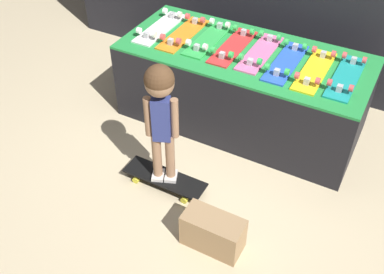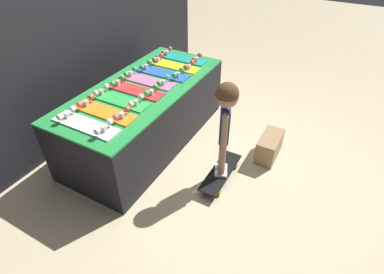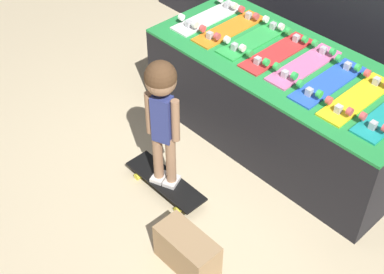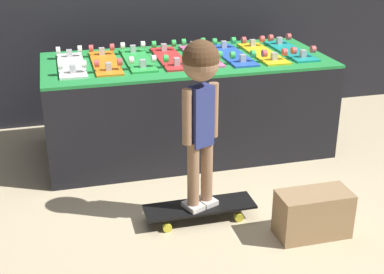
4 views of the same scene
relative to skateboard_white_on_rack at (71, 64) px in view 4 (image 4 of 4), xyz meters
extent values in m
plane|color=beige|center=(0.82, -0.61, -0.73)|extent=(16.00, 16.00, 0.00)
cube|color=black|center=(0.82, -0.01, -0.38)|extent=(2.06, 0.91, 0.69)
cube|color=#23893D|center=(0.82, -0.01, -0.03)|extent=(2.06, 0.91, 0.02)
cube|color=white|center=(0.00, 0.00, -0.01)|extent=(0.18, 0.65, 0.01)
cube|color=#B7B7BC|center=(0.00, 0.21, 0.02)|extent=(0.04, 0.04, 0.05)
cylinder|color=white|center=(0.08, 0.21, 0.05)|extent=(0.03, 0.05, 0.05)
cylinder|color=white|center=(-0.08, 0.21, 0.05)|extent=(0.03, 0.05, 0.05)
cube|color=#B7B7BC|center=(0.00, -0.21, 0.02)|extent=(0.04, 0.04, 0.05)
cylinder|color=white|center=(0.08, -0.21, 0.05)|extent=(0.03, 0.05, 0.05)
cylinder|color=white|center=(-0.08, -0.21, 0.05)|extent=(0.03, 0.05, 0.05)
cube|color=orange|center=(0.23, 0.00, -0.01)|extent=(0.18, 0.65, 0.01)
cube|color=#B7B7BC|center=(0.23, 0.21, 0.02)|extent=(0.04, 0.04, 0.05)
cylinder|color=#D84C4C|center=(0.31, 0.21, 0.05)|extent=(0.03, 0.05, 0.05)
cylinder|color=#D84C4C|center=(0.16, 0.21, 0.05)|extent=(0.03, 0.05, 0.05)
cube|color=#B7B7BC|center=(0.23, -0.21, 0.02)|extent=(0.04, 0.04, 0.05)
cylinder|color=#D84C4C|center=(0.31, -0.21, 0.05)|extent=(0.03, 0.05, 0.05)
cylinder|color=#D84C4C|center=(0.16, -0.21, 0.05)|extent=(0.03, 0.05, 0.05)
cube|color=green|center=(0.47, 0.02, -0.01)|extent=(0.18, 0.65, 0.01)
cube|color=#B7B7BC|center=(0.47, 0.24, 0.02)|extent=(0.04, 0.04, 0.05)
cylinder|color=white|center=(0.54, 0.24, 0.05)|extent=(0.03, 0.05, 0.05)
cylinder|color=white|center=(0.39, 0.24, 0.05)|extent=(0.03, 0.05, 0.05)
cube|color=#B7B7BC|center=(0.47, -0.19, 0.02)|extent=(0.04, 0.04, 0.05)
cylinder|color=white|center=(0.54, -0.19, 0.05)|extent=(0.03, 0.05, 0.05)
cylinder|color=white|center=(0.39, -0.19, 0.05)|extent=(0.03, 0.05, 0.05)
cube|color=red|center=(0.70, 0.01, -0.01)|extent=(0.18, 0.65, 0.01)
cube|color=#B7B7BC|center=(0.70, 0.22, 0.02)|extent=(0.04, 0.04, 0.05)
cylinder|color=green|center=(0.78, 0.22, 0.05)|extent=(0.03, 0.05, 0.05)
cylinder|color=green|center=(0.62, 0.22, 0.05)|extent=(0.03, 0.05, 0.05)
cube|color=#B7B7BC|center=(0.70, -0.21, 0.02)|extent=(0.04, 0.04, 0.05)
cylinder|color=green|center=(0.78, -0.21, 0.05)|extent=(0.03, 0.05, 0.05)
cylinder|color=green|center=(0.62, -0.21, 0.05)|extent=(0.03, 0.05, 0.05)
cube|color=pink|center=(0.93, 0.02, -0.01)|extent=(0.18, 0.65, 0.01)
cube|color=#B7B7BC|center=(0.93, 0.23, 0.02)|extent=(0.04, 0.04, 0.05)
cylinder|color=green|center=(1.01, 0.23, 0.05)|extent=(0.03, 0.05, 0.05)
cylinder|color=green|center=(0.86, 0.23, 0.05)|extent=(0.03, 0.05, 0.05)
cube|color=#B7B7BC|center=(0.93, -0.20, 0.02)|extent=(0.04, 0.04, 0.05)
cylinder|color=green|center=(1.01, -0.20, 0.05)|extent=(0.03, 0.05, 0.05)
cylinder|color=green|center=(0.86, -0.20, 0.05)|extent=(0.03, 0.05, 0.05)
cube|color=blue|center=(1.17, -0.02, -0.01)|extent=(0.18, 0.65, 0.01)
cube|color=#B7B7BC|center=(1.17, 0.19, 0.02)|extent=(0.04, 0.04, 0.05)
cylinder|color=green|center=(1.24, 0.19, 0.05)|extent=(0.03, 0.05, 0.05)
cylinder|color=green|center=(1.09, 0.19, 0.05)|extent=(0.03, 0.05, 0.05)
cube|color=#B7B7BC|center=(1.17, -0.24, 0.02)|extent=(0.04, 0.04, 0.05)
cylinder|color=green|center=(1.24, -0.24, 0.05)|extent=(0.03, 0.05, 0.05)
cylinder|color=green|center=(1.09, -0.24, 0.05)|extent=(0.03, 0.05, 0.05)
cube|color=yellow|center=(1.40, -0.03, -0.01)|extent=(0.18, 0.65, 0.01)
cube|color=#B7B7BC|center=(1.40, 0.18, 0.02)|extent=(0.04, 0.04, 0.05)
cylinder|color=#D84C4C|center=(1.48, 0.18, 0.05)|extent=(0.03, 0.05, 0.05)
cylinder|color=#D84C4C|center=(1.33, 0.18, 0.05)|extent=(0.03, 0.05, 0.05)
cube|color=#B7B7BC|center=(1.40, -0.24, 0.02)|extent=(0.04, 0.04, 0.05)
cylinder|color=#D84C4C|center=(1.48, -0.24, 0.05)|extent=(0.03, 0.05, 0.05)
cylinder|color=#D84C4C|center=(1.33, -0.24, 0.05)|extent=(0.03, 0.05, 0.05)
cube|color=teal|center=(1.63, -0.01, -0.01)|extent=(0.18, 0.65, 0.01)
cube|color=#B7B7BC|center=(1.63, 0.21, 0.02)|extent=(0.04, 0.04, 0.05)
cylinder|color=#D84C4C|center=(1.71, 0.21, 0.05)|extent=(0.03, 0.05, 0.05)
cylinder|color=#D84C4C|center=(1.56, 0.21, 0.05)|extent=(0.03, 0.05, 0.05)
cube|color=#B7B7BC|center=(1.63, -0.22, 0.02)|extent=(0.04, 0.04, 0.05)
cylinder|color=#D84C4C|center=(1.71, -0.22, 0.05)|extent=(0.03, 0.05, 0.05)
cylinder|color=#D84C4C|center=(1.56, -0.22, 0.05)|extent=(0.03, 0.05, 0.05)
cube|color=black|center=(0.64, -1.03, -0.64)|extent=(0.66, 0.19, 0.01)
cube|color=#B7B7BC|center=(0.86, -1.03, -0.67)|extent=(0.04, 0.04, 0.05)
cylinder|color=yellow|center=(0.86, -0.95, -0.70)|extent=(0.05, 0.03, 0.05)
cylinder|color=yellow|center=(0.86, -1.12, -0.70)|extent=(0.05, 0.03, 0.05)
cube|color=#B7B7BC|center=(0.42, -1.03, -0.67)|extent=(0.04, 0.04, 0.05)
cylinder|color=yellow|center=(0.42, -0.95, -0.70)|extent=(0.05, 0.03, 0.05)
cylinder|color=yellow|center=(0.42, -1.12, -0.70)|extent=(0.05, 0.03, 0.05)
cube|color=silver|center=(0.69, -1.02, -0.62)|extent=(0.13, 0.15, 0.03)
cylinder|color=#997051|center=(0.69, -1.02, -0.41)|extent=(0.07, 0.07, 0.39)
cube|color=silver|center=(0.59, -1.05, -0.62)|extent=(0.13, 0.15, 0.03)
cylinder|color=#997051|center=(0.59, -1.05, -0.41)|extent=(0.07, 0.07, 0.39)
cube|color=navy|center=(0.64, -1.03, -0.07)|extent=(0.15, 0.13, 0.34)
cylinder|color=#997051|center=(0.72, -1.00, -0.05)|extent=(0.06, 0.06, 0.32)
cylinder|color=#997051|center=(0.55, -1.07, -0.05)|extent=(0.06, 0.06, 0.32)
sphere|color=#997051|center=(0.64, -1.03, 0.23)|extent=(0.20, 0.20, 0.20)
sphere|color=#4C331E|center=(0.64, -1.03, 0.26)|extent=(0.20, 0.20, 0.20)
cube|color=#A37F56|center=(1.21, -1.35, -0.59)|extent=(0.41, 0.20, 0.27)
camera|label=1|loc=(1.96, -3.05, 1.85)|focal=42.00mm
camera|label=2|loc=(-1.41, -1.82, 1.49)|focal=28.00mm
camera|label=3|loc=(2.66, -2.68, 2.11)|focal=50.00mm
camera|label=4|loc=(-0.10, -3.68, 0.98)|focal=50.00mm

